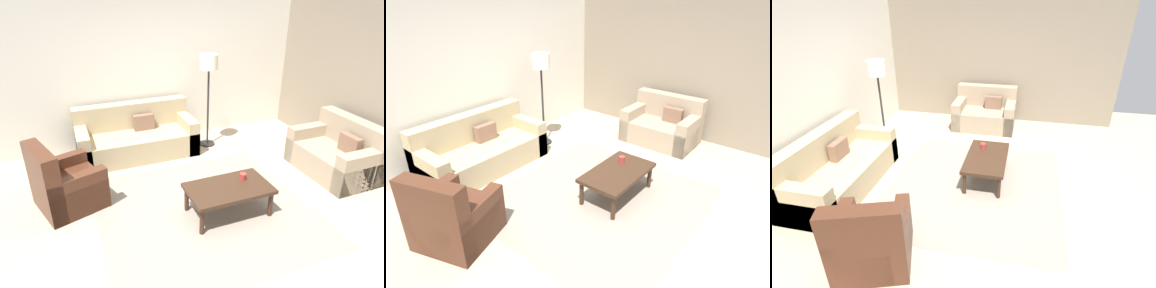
# 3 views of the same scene
# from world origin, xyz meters

# --- Properties ---
(ground_plane) EXTENTS (8.00, 8.00, 0.00)m
(ground_plane) POSITION_xyz_m (0.00, 0.00, 0.00)
(ground_plane) COLOR tan
(rear_partition) EXTENTS (6.00, 0.12, 2.80)m
(rear_partition) POSITION_xyz_m (0.00, 2.60, 1.40)
(rear_partition) COLOR silver
(rear_partition) RESTS_ON ground_plane
(stone_feature_panel) EXTENTS (0.12, 5.20, 2.80)m
(stone_feature_panel) POSITION_xyz_m (3.00, 0.00, 1.40)
(stone_feature_panel) COLOR gray
(stone_feature_panel) RESTS_ON ground_plane
(area_rug) EXTENTS (2.81, 2.67, 0.01)m
(area_rug) POSITION_xyz_m (0.00, 0.00, 0.00)
(area_rug) COLOR gray
(area_rug) RESTS_ON ground_plane
(couch_main) EXTENTS (2.05, 0.91, 0.88)m
(couch_main) POSITION_xyz_m (-0.43, 2.10, 0.30)
(couch_main) COLOR tan
(couch_main) RESTS_ON ground_plane
(couch_loveseat) EXTENTS (0.89, 1.33, 0.88)m
(couch_loveseat) POSITION_xyz_m (2.45, 0.20, 0.30)
(couch_loveseat) COLOR gray
(couch_loveseat) RESTS_ON ground_plane
(armchair_leather) EXTENTS (1.01, 1.01, 0.95)m
(armchair_leather) POSITION_xyz_m (-1.73, 0.82, 0.31)
(armchair_leather) COLOR #4C2819
(armchair_leather) RESTS_ON ground_plane
(coffee_table) EXTENTS (1.10, 0.64, 0.41)m
(coffee_table) POSITION_xyz_m (0.28, -0.15, 0.36)
(coffee_table) COLOR #382316
(coffee_table) RESTS_ON ground_plane
(cup) EXTENTS (0.09, 0.09, 0.09)m
(cup) POSITION_xyz_m (0.54, -0.05, 0.45)
(cup) COLOR #B2332D
(cup) RESTS_ON coffee_table
(lamp_standing) EXTENTS (0.32, 0.32, 1.71)m
(lamp_standing) POSITION_xyz_m (0.91, 1.92, 1.41)
(lamp_standing) COLOR black
(lamp_standing) RESTS_ON ground_plane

